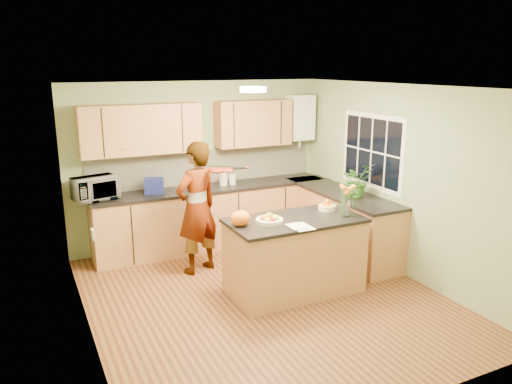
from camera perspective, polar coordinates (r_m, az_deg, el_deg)
name	(u,v)px	position (r m, az deg, el deg)	size (l,w,h in m)	color
floor	(264,297)	(6.17, 0.93, -11.96)	(4.50, 4.50, 0.00)	#582B19
ceiling	(265,87)	(5.53, 1.04, 11.92)	(4.00, 4.50, 0.02)	white
wall_back	(199,164)	(7.75, -6.56, 3.23)	(4.00, 0.02, 2.50)	gray
wall_front	(399,268)	(3.96, 16.01, -8.33)	(4.00, 0.02, 2.50)	gray
wall_left	(82,221)	(5.17, -19.22, -3.16)	(0.02, 4.50, 2.50)	gray
wall_right	(400,181)	(6.84, 16.12, 1.25)	(0.02, 4.50, 2.50)	gray
back_counter	(213,216)	(7.70, -4.94, -2.78)	(3.64, 0.62, 0.94)	#A66B42
right_counter	(341,222)	(7.50, 9.67, -3.42)	(0.62, 2.24, 0.94)	#A66B42
splashback	(205,166)	(7.78, -5.81, 2.92)	(3.60, 0.02, 0.52)	silver
upper_cabinets	(190,127)	(7.44, -7.53, 7.42)	(3.20, 0.34, 0.70)	#A66B42
boiler	(300,118)	(8.22, 5.05, 8.48)	(0.40, 0.30, 0.86)	white
window_right	(372,151)	(7.22, 13.08, 4.56)	(0.01, 1.30, 1.05)	white
light_switch	(93,234)	(4.59, -18.15, -4.62)	(0.02, 0.09, 0.09)	white
ceiling_lamp	(253,89)	(5.80, -0.33, 11.66)	(0.30, 0.30, 0.07)	#FFEABF
peninsula_island	(295,255)	(6.17, 4.43, -7.23)	(1.64, 0.84, 0.94)	#A66B42
fruit_dish	(269,219)	(5.83, 1.55, -3.10)	(0.32, 0.32, 0.11)	beige
orange_bowl	(327,206)	(6.40, 8.11, -1.58)	(0.22, 0.22, 0.13)	beige
flower_vase	(346,193)	(6.10, 10.30, -0.13)	(0.24, 0.24, 0.44)	silver
orange_bag	(240,218)	(5.72, -1.79, -3.02)	(0.24, 0.20, 0.18)	orange
papers	(301,227)	(5.71, 5.17, -3.96)	(0.22, 0.30, 0.01)	white
violinist	(197,208)	(6.65, -6.74, -1.83)	(0.65, 0.43, 1.78)	#EDAC91
violin	(217,170)	(6.39, -4.54, 2.49)	(0.54, 0.22, 0.11)	#540E05
microwave	(95,188)	(7.13, -17.90, 0.38)	(0.57, 0.38, 0.31)	white
blue_box	(154,186)	(7.30, -11.57, 0.71)	(0.27, 0.20, 0.22)	navy
kettle	(198,180)	(7.49, -6.65, 1.41)	(0.16, 0.16, 0.31)	silver
jar_cream	(223,179)	(7.63, -3.76, 1.48)	(0.12, 0.12, 0.19)	beige
jar_white	(232,180)	(7.68, -2.71, 1.42)	(0.10, 0.10, 0.15)	white
potted_plant	(357,180)	(7.05, 11.48, 1.34)	(0.43, 0.37, 0.48)	#346C24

